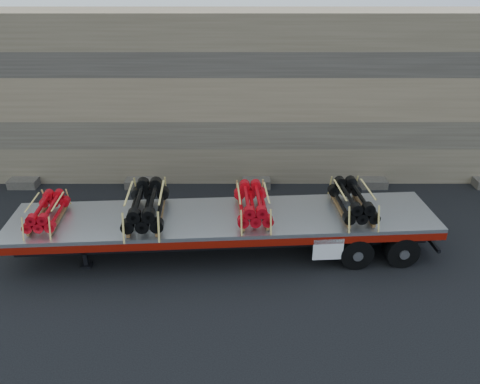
# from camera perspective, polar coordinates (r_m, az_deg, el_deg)

# --- Properties ---
(ground) EXTENTS (120.00, 120.00, 0.00)m
(ground) POSITION_cam_1_polar(r_m,az_deg,el_deg) (16.12, -4.68, -6.58)
(ground) COLOR black
(ground) RESTS_ON ground
(rock_wall) EXTENTS (44.00, 3.00, 7.00)m
(rock_wall) POSITION_cam_1_polar(r_m,az_deg,el_deg) (20.70, -3.70, 11.61)
(rock_wall) COLOR #7A6B54
(rock_wall) RESTS_ON ground
(trailer) EXTENTS (13.80, 3.49, 1.37)m
(trailer) POSITION_cam_1_polar(r_m,az_deg,el_deg) (15.44, -1.93, -5.12)
(trailer) COLOR #B6B9BE
(trailer) RESTS_ON ground
(bundle_front) EXTENTS (1.06, 1.94, 0.67)m
(bundle_front) POSITION_cam_1_polar(r_m,az_deg,el_deg) (15.81, -22.47, -2.25)
(bundle_front) COLOR red
(bundle_front) RESTS_ON trailer
(bundle_midfront) EXTENTS (1.39, 2.55, 0.88)m
(bundle_midfront) POSITION_cam_1_polar(r_m,az_deg,el_deg) (15.03, -11.35, -1.68)
(bundle_midfront) COLOR black
(bundle_midfront) RESTS_ON trailer
(bundle_midrear) EXTENTS (1.21, 2.22, 0.76)m
(bundle_midrear) POSITION_cam_1_polar(r_m,az_deg,el_deg) (14.96, 1.55, -1.51)
(bundle_midrear) COLOR red
(bundle_midrear) RESTS_ON trailer
(bundle_rear) EXTENTS (1.25, 2.28, 0.79)m
(bundle_rear) POSITION_cam_1_polar(r_m,az_deg,el_deg) (15.57, 13.58, -1.08)
(bundle_rear) COLOR black
(bundle_rear) RESTS_ON trailer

